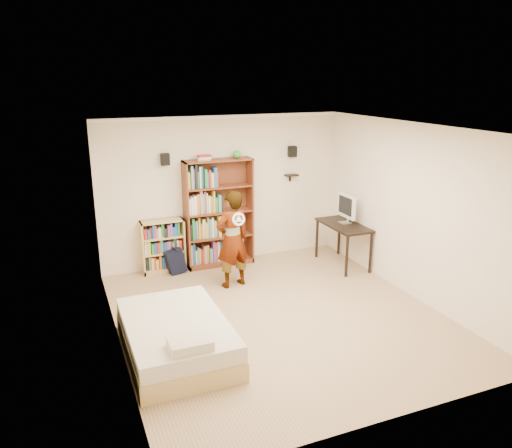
{
  "coord_description": "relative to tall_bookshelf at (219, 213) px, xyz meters",
  "views": [
    {
      "loc": [
        -2.8,
        -5.97,
        3.36
      ],
      "look_at": [
        -0.12,
        0.6,
        1.25
      ],
      "focal_mm": 35.0,
      "sensor_mm": 36.0,
      "label": 1
    }
  ],
  "objects": [
    {
      "name": "ground",
      "position": [
        0.14,
        -2.32,
        -0.98
      ],
      "size": [
        4.5,
        5.0,
        0.01
      ],
      "primitive_type": "cube",
      "color": "tan",
      "rests_on": "ground"
    },
    {
      "name": "room_shell",
      "position": [
        0.14,
        -2.32,
        0.79
      ],
      "size": [
        4.52,
        5.02,
        2.71
      ],
      "color": "#F0E2CD",
      "rests_on": "ground"
    },
    {
      "name": "crown_molding",
      "position": [
        0.14,
        -2.32,
        1.69
      ],
      "size": [
        4.5,
        5.0,
        0.06
      ],
      "color": "white",
      "rests_on": "room_shell"
    },
    {
      "name": "speaker_left",
      "position": [
        -0.91,
        0.08,
        1.02
      ],
      "size": [
        0.14,
        0.12,
        0.2
      ],
      "primitive_type": "cube",
      "color": "black",
      "rests_on": "room_shell"
    },
    {
      "name": "speaker_right",
      "position": [
        1.49,
        0.08,
        1.02
      ],
      "size": [
        0.14,
        0.12,
        0.2
      ],
      "primitive_type": "cube",
      "color": "black",
      "rests_on": "room_shell"
    },
    {
      "name": "wall_shelf",
      "position": [
        1.49,
        0.09,
        0.57
      ],
      "size": [
        0.25,
        0.16,
        0.02
      ],
      "primitive_type": "cube",
      "color": "black",
      "rests_on": "room_shell"
    },
    {
      "name": "tall_bookshelf",
      "position": [
        0.0,
        0.0,
        0.0
      ],
      "size": [
        1.23,
        0.36,
        1.95
      ],
      "primitive_type": null,
      "color": "maroon",
      "rests_on": "ground"
    },
    {
      "name": "low_bookshelf",
      "position": [
        -1.03,
        0.04,
        -0.5
      ],
      "size": [
        0.76,
        0.28,
        0.95
      ],
      "primitive_type": null,
      "color": "tan",
      "rests_on": "ground"
    },
    {
      "name": "computer_desk",
      "position": [
        2.09,
        -0.88,
        -0.59
      ],
      "size": [
        0.57,
        1.14,
        0.78
      ],
      "primitive_type": null,
      "color": "black",
      "rests_on": "ground"
    },
    {
      "name": "imac",
      "position": [
        2.14,
        -0.82,
        0.07
      ],
      "size": [
        0.14,
        0.54,
        0.53
      ],
      "primitive_type": null,
      "rotation": [
        0.0,
        0.0,
        0.07
      ],
      "color": "silver",
      "rests_on": "computer_desk"
    },
    {
      "name": "daybed",
      "position": [
        -1.47,
        -2.74,
        -0.7
      ],
      "size": [
        1.23,
        1.89,
        0.56
      ],
      "primitive_type": null,
      "color": "silver",
      "rests_on": "ground"
    },
    {
      "name": "person",
      "position": [
        -0.11,
        -1.03,
        -0.17
      ],
      "size": [
        0.66,
        0.51,
        1.62
      ],
      "primitive_type": "imported",
      "rotation": [
        0.0,
        0.0,
        3.36
      ],
      "color": "black",
      "rests_on": "ground"
    },
    {
      "name": "wii_wheel",
      "position": [
        -0.11,
        -1.33,
        0.25
      ],
      "size": [
        0.21,
        0.08,
        0.21
      ],
      "primitive_type": "torus",
      "rotation": [
        1.36,
        0.0,
        0.0
      ],
      "color": "silver",
      "rests_on": "person"
    },
    {
      "name": "navy_bag",
      "position": [
        -0.87,
        -0.15,
        -0.75
      ],
      "size": [
        0.37,
        0.28,
        0.46
      ],
      "primitive_type": null,
      "rotation": [
        0.0,
        0.0,
        0.18
      ],
      "color": "black",
      "rests_on": "ground"
    }
  ]
}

